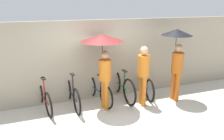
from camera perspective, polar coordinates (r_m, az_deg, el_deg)
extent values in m
plane|color=beige|center=(5.25, 0.52, -14.30)|extent=(30.00, 30.00, 0.00)
cube|color=gray|center=(6.32, -4.79, 2.55)|extent=(11.62, 0.12, 2.29)
torus|color=black|center=(6.52, -18.37, -5.40)|extent=(0.17, 0.66, 0.66)
torus|color=black|center=(5.65, -16.24, -8.78)|extent=(0.17, 0.66, 0.66)
cylinder|color=maroon|center=(6.08, -17.39, -6.97)|extent=(0.21, 0.96, 0.04)
cylinder|color=maroon|center=(5.82, -17.26, -4.96)|extent=(0.04, 0.04, 0.58)
cube|color=black|center=(5.71, -17.53, -2.11)|extent=(0.13, 0.21, 0.03)
cylinder|color=maroon|center=(6.41, -18.64, -2.74)|extent=(0.04, 0.04, 0.64)
cylinder|color=maroon|center=(6.31, -18.92, 0.00)|extent=(0.44, 0.11, 0.03)
torus|color=black|center=(6.55, -11.48, -4.52)|extent=(0.10, 0.70, 0.70)
torus|color=black|center=(5.62, -9.15, -8.21)|extent=(0.10, 0.70, 0.70)
cylinder|color=black|center=(6.08, -10.41, -6.22)|extent=(0.11, 1.04, 0.04)
cylinder|color=black|center=(5.80, -10.15, -4.11)|extent=(0.04, 0.04, 0.61)
cube|color=black|center=(5.69, -10.32, -1.10)|extent=(0.10, 0.21, 0.03)
cylinder|color=black|center=(6.45, -11.64, -2.03)|extent=(0.04, 0.04, 0.60)
cylinder|color=black|center=(6.36, -11.81, 0.53)|extent=(0.44, 0.06, 0.03)
torus|color=black|center=(6.66, -5.70, -3.92)|extent=(0.19, 0.69, 0.70)
torus|color=black|center=(5.85, -1.51, -6.94)|extent=(0.19, 0.69, 0.70)
cylinder|color=#19478C|center=(6.25, -3.75, -5.34)|extent=(0.23, 0.97, 0.04)
cylinder|color=#19478C|center=(6.01, -3.04, -3.77)|extent=(0.04, 0.04, 0.48)
cube|color=black|center=(5.93, -3.07, -1.46)|extent=(0.13, 0.21, 0.03)
cylinder|color=#19478C|center=(6.55, -5.79, -1.32)|extent=(0.04, 0.04, 0.64)
cylinder|color=#19478C|center=(6.45, -5.87, 1.36)|extent=(0.44, 0.12, 0.03)
torus|color=black|center=(6.88, 0.83, -2.77)|extent=(0.10, 0.78, 0.78)
torus|color=black|center=(6.03, 4.58, -5.80)|extent=(0.10, 0.78, 0.78)
cylinder|color=#19662D|center=(6.45, 2.58, -4.19)|extent=(0.08, 1.00, 0.04)
cylinder|color=#19662D|center=(6.21, 3.29, -2.59)|extent=(0.04, 0.04, 0.50)
cube|color=black|center=(6.13, 3.33, -0.25)|extent=(0.10, 0.20, 0.03)
cylinder|color=#19662D|center=(6.77, 0.84, -0.07)|extent=(0.04, 0.04, 0.68)
cylinder|color=#19662D|center=(6.67, 0.85, 2.71)|extent=(0.44, 0.05, 0.03)
torus|color=black|center=(7.22, 7.00, -2.32)|extent=(0.15, 0.68, 0.68)
torus|color=black|center=(6.34, 9.85, -5.33)|extent=(0.15, 0.68, 0.68)
cylinder|color=#19478C|center=(6.77, 8.33, -3.73)|extent=(0.18, 1.01, 0.04)
cylinder|color=#19478C|center=(6.52, 8.95, -1.99)|extent=(0.04, 0.04, 0.56)
cube|color=black|center=(6.43, 9.07, 0.48)|extent=(0.12, 0.21, 0.03)
cylinder|color=#19478C|center=(7.11, 7.11, 0.55)|extent=(0.04, 0.04, 0.75)
cylinder|color=#19478C|center=(7.01, 7.22, 3.49)|extent=(0.44, 0.09, 0.03)
cylinder|color=#C66B1E|center=(5.77, -1.41, -6.70)|extent=(0.13, 0.13, 0.81)
cylinder|color=#C66B1E|center=(5.92, -2.17, -6.07)|extent=(0.13, 0.13, 0.81)
cylinder|color=#C66B1E|center=(5.61, -1.86, -0.04)|extent=(0.32, 0.32, 0.55)
sphere|color=tan|center=(5.50, -1.90, 3.92)|extent=(0.21, 0.21, 0.21)
cylinder|color=#332D28|center=(5.63, -2.51, 4.00)|extent=(0.02, 0.02, 0.69)
cone|color=#591919|center=(5.54, -2.57, 8.39)|extent=(1.11, 1.11, 0.18)
cylinder|color=#C66B1E|center=(6.02, 8.30, -5.65)|extent=(0.13, 0.13, 0.84)
cylinder|color=#C66B1E|center=(6.17, 7.64, -5.03)|extent=(0.13, 0.13, 0.84)
cylinder|color=#C66B1E|center=(5.86, 8.25, 1.08)|extent=(0.32, 0.32, 0.57)
sphere|color=tan|center=(5.76, 8.43, 5.06)|extent=(0.22, 0.22, 0.22)
cylinder|color=#B25619|center=(6.52, 16.67, -4.39)|extent=(0.13, 0.13, 0.84)
cylinder|color=#B25619|center=(6.65, 15.71, -3.88)|extent=(0.13, 0.13, 0.84)
cylinder|color=#B25619|center=(6.36, 16.72, 1.82)|extent=(0.32, 0.32, 0.57)
sphere|color=tan|center=(6.27, 17.05, 5.48)|extent=(0.22, 0.22, 0.22)
cylinder|color=#332D28|center=(6.38, 16.24, 5.50)|extent=(0.02, 0.02, 0.71)
cone|color=black|center=(6.31, 16.58, 9.47)|extent=(0.85, 0.85, 0.18)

